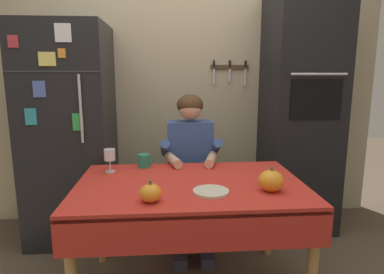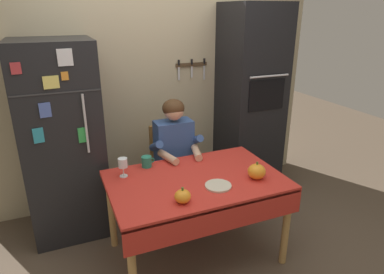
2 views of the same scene
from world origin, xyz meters
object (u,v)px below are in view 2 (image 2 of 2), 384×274
seated_person (176,152)px  coffee_mug (147,162)px  wall_oven (250,102)px  serving_tray (218,186)px  dining_table (197,189)px  pumpkin_large (257,171)px  chair_behind_person (170,165)px  wine_glass (123,164)px  refrigerator (63,141)px  pumpkin_medium (183,196)px

seated_person → coffee_mug: (-0.35, -0.21, 0.05)m
wall_oven → serving_tray: bearing=-130.9°
dining_table → pumpkin_large: bearing=-20.2°
chair_behind_person → coffee_mug: (-0.35, -0.40, 0.28)m
dining_table → wine_glass: wine_glass is taller
refrigerator → serving_tray: size_ratio=8.75×
wall_oven → dining_table: bearing=-138.7°
wall_oven → dining_table: size_ratio=1.50×
wall_oven → pumpkin_medium: size_ratio=17.65×
dining_table → coffee_mug: bearing=127.9°
wine_glass → serving_tray: wine_glass is taller
wine_glass → pumpkin_medium: (0.30, -0.56, -0.07)m
refrigerator → wall_oven: bearing=1.1°
refrigerator → pumpkin_medium: refrigerator is taller
seated_person → pumpkin_medium: seated_person is taller
serving_tray → chair_behind_person: bearing=93.5°
chair_behind_person → wine_glass: (-0.58, -0.51, 0.34)m
dining_table → pumpkin_large: 0.50m
coffee_mug → refrigerator: bearing=142.7°
pumpkin_large → wall_oven: bearing=61.2°
wall_oven → wine_glass: 1.72m
serving_tray → refrigerator: bearing=135.0°
refrigerator → pumpkin_large: bearing=-36.8°
seated_person → wine_glass: seated_person is taller
coffee_mug → serving_tray: coffee_mug is taller
chair_behind_person → pumpkin_medium: bearing=-104.6°
wall_oven → dining_table: (-1.05, -0.92, -0.39)m
serving_tray → wall_oven: bearing=49.1°
dining_table → refrigerator: bearing=137.1°
refrigerator → wine_glass: size_ratio=11.23×
seated_person → coffee_mug: 0.41m
wall_oven → wine_glass: size_ratio=13.10×
seated_person → wine_glass: bearing=-151.2°
seated_person → coffee_mug: seated_person is taller
seated_person → pumpkin_large: seated_person is taller
refrigerator → pumpkin_large: refrigerator is taller
coffee_mug → pumpkin_medium: size_ratio=0.97×
coffee_mug → wall_oven: bearing=21.4°
chair_behind_person → coffee_mug: 0.60m
refrigerator → pumpkin_medium: 1.37m
refrigerator → chair_behind_person: refrigerator is taller
coffee_mug → serving_tray: 0.70m
dining_table → wine_glass: size_ratio=8.73×
coffee_mug → chair_behind_person: bearing=48.8°
pumpkin_medium → serving_tray: 0.35m
dining_table → pumpkin_medium: pumpkin_medium is taller
seated_person → coffee_mug: size_ratio=10.79×
seated_person → pumpkin_medium: bearing=-107.5°
pumpkin_medium → serving_tray: (0.34, 0.10, -0.04)m
seated_person → wall_oven: bearing=17.6°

